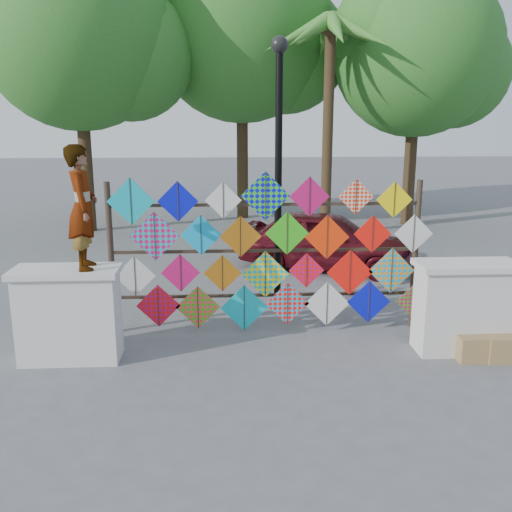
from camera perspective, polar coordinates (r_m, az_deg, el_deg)
name	(u,v)px	position (r m, az deg, el deg)	size (l,w,h in m)	color
ground	(269,349)	(8.20, 1.33, -9.28)	(80.00, 80.00, 0.00)	slate
parapet_left	(69,314)	(8.03, -18.20, -5.53)	(1.40, 0.65, 1.28)	silver
parapet_right	(465,307)	(8.44, 20.14, -4.77)	(1.40, 0.65, 1.28)	silver
kite_rack	(270,255)	(8.52, 1.36, 0.09)	(4.90, 0.24, 2.45)	#32261C
tree_west	(81,34)	(17.12, -17.11, 20.45)	(5.85, 5.20, 8.01)	#44351D
tree_mid	(245,31)	(18.75, -1.09, 21.59)	(6.30, 5.60, 8.61)	#44351D
tree_east	(420,54)	(18.07, 16.05, 18.87)	(5.40, 4.80, 7.42)	#44351D
palm_tree	(330,48)	(15.88, 7.43, 19.93)	(3.62, 3.62, 5.83)	#44351D
vendor_woman	(83,208)	(7.63, -16.96, 4.65)	(0.58, 0.38, 1.60)	#99999E
sedan	(326,240)	(12.36, 7.01, 1.60)	(1.50, 3.72, 1.27)	#540E17
lamppost	(279,149)	(9.58, 2.27, 10.64)	(0.28, 0.28, 4.46)	black
cardboard_box_near	(471,347)	(8.32, 20.71, -8.55)	(0.39, 0.35, 0.35)	#A4894F
cardboard_box_far	(499,347)	(8.47, 23.14, -8.38)	(0.42, 0.39, 0.35)	#A4894F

